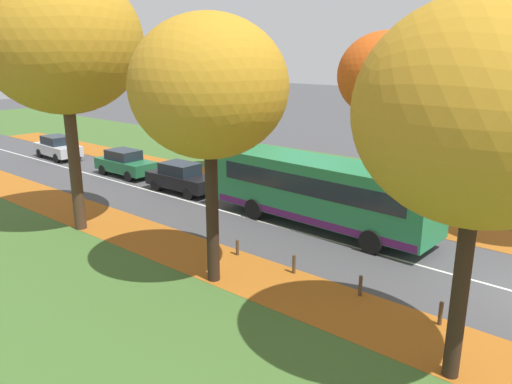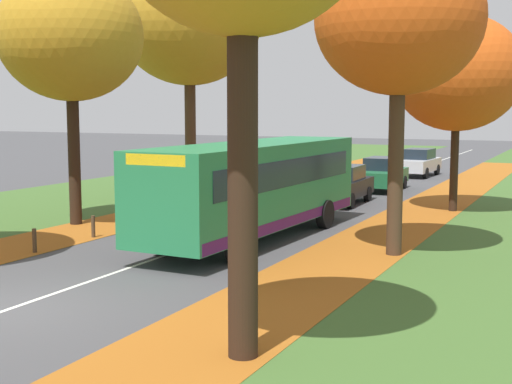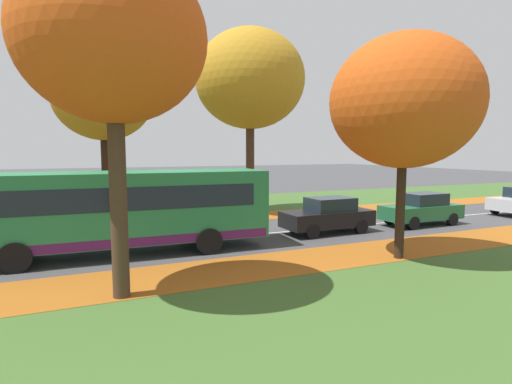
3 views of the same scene
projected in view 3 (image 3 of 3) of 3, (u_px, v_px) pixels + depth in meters
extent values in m
cube|color=#3D6028|center=(269.00, 204.00, 28.29)|extent=(12.00, 90.00, 0.01)
cube|color=#9E5619|center=(206.00, 220.00, 21.70)|extent=(2.80, 60.00, 0.00)
cube|color=#9E5619|center=(286.00, 263.00, 13.32)|extent=(2.80, 60.00, 0.00)
cube|color=silver|center=(349.00, 226.00, 19.90)|extent=(0.12, 80.00, 0.01)
cylinder|color=black|center=(106.00, 179.00, 20.45)|extent=(0.42, 0.42, 4.63)
ellipsoid|color=#B27F1E|center=(103.00, 96.00, 20.03)|extent=(4.93, 4.93, 4.44)
cylinder|color=#422D1E|center=(250.00, 167.00, 23.75)|extent=(0.49, 0.49, 5.50)
ellipsoid|color=#B27F1E|center=(250.00, 79.00, 23.23)|extent=(6.39, 6.39, 5.75)
cylinder|color=#422D1E|center=(119.00, 206.00, 9.98)|extent=(0.42, 0.42, 4.72)
ellipsoid|color=#C64C14|center=(113.00, 38.00, 9.56)|extent=(4.54, 4.54, 4.09)
cylinder|color=black|center=(400.00, 208.00, 13.74)|extent=(0.32, 0.32, 3.51)
ellipsoid|color=#C64C14|center=(404.00, 101.00, 13.38)|extent=(4.97, 4.97, 4.48)
cylinder|color=#4C3823|center=(1.00, 231.00, 16.93)|extent=(0.12, 0.12, 0.69)
cylinder|color=#4C3823|center=(68.00, 226.00, 17.96)|extent=(0.12, 0.12, 0.70)
cylinder|color=#4C3823|center=(128.00, 223.00, 19.07)|extent=(0.12, 0.12, 0.62)
cube|color=#237A47|center=(123.00, 207.00, 14.34)|extent=(2.88, 10.48, 2.50)
cube|color=#19232D|center=(122.00, 196.00, 14.30)|extent=(2.87, 9.24, 0.80)
cube|color=#4C1951|center=(124.00, 236.00, 14.45)|extent=(2.89, 10.28, 0.32)
cylinder|color=black|center=(15.00, 257.00, 12.19)|extent=(0.33, 0.97, 0.96)
cylinder|color=black|center=(28.00, 241.00, 14.39)|extent=(0.33, 0.97, 0.96)
cylinder|color=black|center=(209.00, 241.00, 14.42)|extent=(0.33, 0.97, 0.96)
cylinder|color=black|center=(194.00, 229.00, 16.61)|extent=(0.33, 0.97, 0.96)
cube|color=black|center=(327.00, 218.00, 18.14)|extent=(1.80, 4.24, 0.70)
cube|color=#19232D|center=(330.00, 204.00, 18.14)|extent=(1.50, 2.05, 0.60)
cylinder|color=black|center=(312.00, 232.00, 16.92)|extent=(0.24, 0.65, 0.64)
cylinder|color=black|center=(294.00, 225.00, 18.33)|extent=(0.24, 0.65, 0.64)
cylinder|color=black|center=(361.00, 227.00, 18.02)|extent=(0.24, 0.65, 0.64)
cylinder|color=black|center=(340.00, 221.00, 19.43)|extent=(0.24, 0.65, 0.64)
cube|color=#1E6038|center=(421.00, 212.00, 20.11)|extent=(1.75, 4.22, 0.70)
cube|color=#19232D|center=(424.00, 199.00, 20.11)|extent=(1.47, 2.03, 0.60)
cylinder|color=black|center=(413.00, 223.00, 18.91)|extent=(0.23, 0.64, 0.64)
cylinder|color=black|center=(390.00, 218.00, 20.32)|extent=(0.23, 0.64, 0.64)
cylinder|color=black|center=(452.00, 219.00, 19.97)|extent=(0.23, 0.64, 0.64)
cylinder|color=black|center=(427.00, 215.00, 21.39)|extent=(0.23, 0.64, 0.64)
cylinder|color=black|center=(495.00, 209.00, 23.64)|extent=(0.25, 0.65, 0.64)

